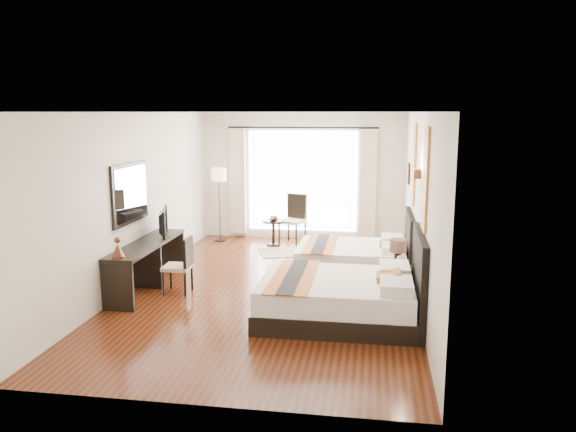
# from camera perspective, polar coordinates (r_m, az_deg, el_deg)

# --- Properties ---
(floor) EXTENTS (4.50, 7.50, 0.01)m
(floor) POSITION_cam_1_polar(r_m,az_deg,el_deg) (9.15, -1.56, -7.36)
(floor) COLOR #3E130B
(floor) RESTS_ON ground
(ceiling) EXTENTS (4.50, 7.50, 0.02)m
(ceiling) POSITION_cam_1_polar(r_m,az_deg,el_deg) (8.72, -1.66, 10.42)
(ceiling) COLOR white
(ceiling) RESTS_ON wall_headboard
(wall_headboard) EXTENTS (0.01, 7.50, 2.80)m
(wall_headboard) POSITION_cam_1_polar(r_m,az_deg,el_deg) (8.71, 13.08, 0.97)
(wall_headboard) COLOR silver
(wall_headboard) RESTS_ON floor
(wall_desk) EXTENTS (0.01, 7.50, 2.80)m
(wall_desk) POSITION_cam_1_polar(r_m,az_deg,el_deg) (9.49, -15.07, 1.64)
(wall_desk) COLOR silver
(wall_desk) RESTS_ON floor
(wall_window) EXTENTS (4.50, 0.01, 2.80)m
(wall_window) POSITION_cam_1_polar(r_m,az_deg,el_deg) (12.50, 1.48, 4.03)
(wall_window) COLOR silver
(wall_window) RESTS_ON floor
(wall_entry) EXTENTS (4.50, 0.01, 2.80)m
(wall_entry) POSITION_cam_1_polar(r_m,az_deg,el_deg) (5.27, -8.97, -5.01)
(wall_entry) COLOR silver
(wall_entry) RESTS_ON floor
(window_glass) EXTENTS (2.40, 0.02, 2.20)m
(window_glass) POSITION_cam_1_polar(r_m,az_deg,el_deg) (12.49, 1.47, 3.57)
(window_glass) COLOR white
(window_glass) RESTS_ON wall_window
(sheer_curtain) EXTENTS (2.30, 0.02, 2.10)m
(sheer_curtain) POSITION_cam_1_polar(r_m,az_deg,el_deg) (12.44, 1.44, 3.53)
(sheer_curtain) COLOR white
(sheer_curtain) RESTS_ON wall_window
(drape_left) EXTENTS (0.35, 0.14, 2.35)m
(drape_left) POSITION_cam_1_polar(r_m,az_deg,el_deg) (12.66, -5.12, 3.53)
(drape_left) COLOR beige
(drape_left) RESTS_ON floor
(drape_right) EXTENTS (0.35, 0.14, 2.35)m
(drape_right) POSITION_cam_1_polar(r_m,az_deg,el_deg) (12.30, 8.14, 3.26)
(drape_right) COLOR beige
(drape_right) RESTS_ON floor
(art_panel_near) EXTENTS (0.03, 0.50, 1.35)m
(art_panel_near) POSITION_cam_1_polar(r_m,az_deg,el_deg) (7.45, 13.80, 3.64)
(art_panel_near) COLOR maroon
(art_panel_near) RESTS_ON wall_headboard
(art_panel_far) EXTENTS (0.03, 0.50, 1.35)m
(art_panel_far) POSITION_cam_1_polar(r_m,az_deg,el_deg) (9.66, 12.69, 5.18)
(art_panel_far) COLOR maroon
(art_panel_far) RESTS_ON wall_headboard
(wall_sconce) EXTENTS (0.10, 0.14, 0.14)m
(wall_sconce) POSITION_cam_1_polar(r_m,az_deg,el_deg) (8.40, 12.97, 4.21)
(wall_sconce) COLOR #49291A
(wall_sconce) RESTS_ON wall_headboard
(mirror_frame) EXTENTS (0.04, 1.25, 0.95)m
(mirror_frame) POSITION_cam_1_polar(r_m,az_deg,el_deg) (9.18, -15.75, 2.26)
(mirror_frame) COLOR black
(mirror_frame) RESTS_ON wall_desk
(mirror_glass) EXTENTS (0.01, 1.12, 0.82)m
(mirror_glass) POSITION_cam_1_polar(r_m,az_deg,el_deg) (9.17, -15.60, 2.26)
(mirror_glass) COLOR white
(mirror_glass) RESTS_ON mirror_frame
(bed_near) EXTENTS (2.19, 1.71, 1.23)m
(bed_near) POSITION_cam_1_polar(r_m,az_deg,el_deg) (7.78, 5.72, -8.15)
(bed_near) COLOR black
(bed_near) RESTS_ON floor
(bed_far) EXTENTS (1.98, 1.54, 1.11)m
(bed_far) POSITION_cam_1_polar(r_m,az_deg,el_deg) (9.92, 7.00, -4.26)
(bed_far) COLOR black
(bed_far) RESTS_ON floor
(nightstand) EXTENTS (0.40, 0.50, 0.48)m
(nightstand) POSITION_cam_1_polar(r_m,az_deg,el_deg) (8.72, 11.20, -6.78)
(nightstand) COLOR black
(nightstand) RESTS_ON floor
(table_lamp) EXTENTS (0.26, 0.26, 0.40)m
(table_lamp) POSITION_cam_1_polar(r_m,az_deg,el_deg) (8.70, 11.11, -3.16)
(table_lamp) COLOR black
(table_lamp) RESTS_ON nightstand
(vase) EXTENTS (0.17, 0.17, 0.13)m
(vase) POSITION_cam_1_polar(r_m,az_deg,el_deg) (8.48, 11.31, -4.98)
(vase) COLOR black
(vase) RESTS_ON nightstand
(console_desk) EXTENTS (0.50, 2.20, 0.76)m
(console_desk) POSITION_cam_1_polar(r_m,az_deg,el_deg) (9.32, -14.10, -4.90)
(console_desk) COLOR black
(console_desk) RESTS_ON floor
(television) EXTENTS (0.34, 0.79, 0.46)m
(television) POSITION_cam_1_polar(r_m,az_deg,el_deg) (9.67, -12.89, -0.60)
(television) COLOR black
(television) RESTS_ON console_desk
(bronze_figurine) EXTENTS (0.20, 0.20, 0.27)m
(bronze_figurine) POSITION_cam_1_polar(r_m,az_deg,el_deg) (8.31, -16.91, -3.24)
(bronze_figurine) COLOR #49291A
(bronze_figurine) RESTS_ON console_desk
(desk_chair) EXTENTS (0.42, 0.42, 0.89)m
(desk_chair) POSITION_cam_1_polar(r_m,az_deg,el_deg) (9.02, -11.02, -5.99)
(desk_chair) COLOR beige
(desk_chair) RESTS_ON floor
(floor_lamp) EXTENTS (0.33, 0.33, 1.62)m
(floor_lamp) POSITION_cam_1_polar(r_m,az_deg,el_deg) (12.31, -7.02, 3.71)
(floor_lamp) COLOR black
(floor_lamp) RESTS_ON floor
(side_table) EXTENTS (0.46, 0.46, 0.53)m
(side_table) POSITION_cam_1_polar(r_m,az_deg,el_deg) (12.02, -1.50, -1.71)
(side_table) COLOR black
(side_table) RESTS_ON floor
(fruit_bowl) EXTENTS (0.24, 0.24, 0.05)m
(fruit_bowl) POSITION_cam_1_polar(r_m,az_deg,el_deg) (11.94, -1.47, -0.36)
(fruit_bowl) COLOR #422917
(fruit_bowl) RESTS_ON side_table
(window_chair) EXTENTS (0.63, 0.63, 1.06)m
(window_chair) POSITION_cam_1_polar(r_m,az_deg,el_deg) (12.15, 0.49, -1.29)
(window_chair) COLOR beige
(window_chair) RESTS_ON floor
(jute_rug) EXTENTS (1.46, 1.20, 0.01)m
(jute_rug) POSITION_cam_1_polar(r_m,az_deg,el_deg) (11.45, 0.30, -3.65)
(jute_rug) COLOR tan
(jute_rug) RESTS_ON floor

